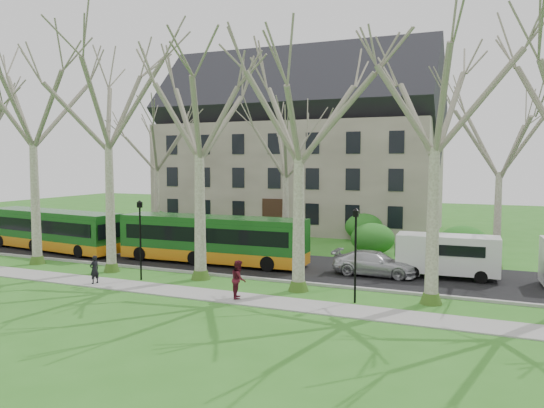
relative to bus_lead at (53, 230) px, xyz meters
The scene contains 15 objects.
ground 18.19m from the bus_lead, 13.41° to the right, with size 120.00×120.00×0.00m, color #317321.
sidewalk 18.92m from the bus_lead, 20.82° to the right, with size 70.00×2.00×0.06m, color gray.
road 17.74m from the bus_lead, ahead, with size 80.00×8.00×0.06m, color black.
curb 17.90m from the bus_lead, ahead, with size 80.00×0.25×0.14m, color #A5A39E.
building 23.87m from the bus_lead, 59.57° to the left, with size 26.50×12.20×16.00m.
tree_row_verge 18.86m from the bus_lead, 12.49° to the right, with size 49.00×7.00×14.00m.
tree_row_far 18.21m from the bus_lead, 22.64° to the left, with size 33.00×7.00×12.00m.
lamp_row 18.41m from the bus_lead, 16.44° to the right, with size 36.22×0.22×4.30m.
hedges 16.26m from the bus_lead, 37.08° to the left, with size 30.60×8.60×2.00m.
bus_lead is the anchor object (origin of this frame).
bus_follow 13.00m from the bus_lead, ahead, with size 12.24×2.55×3.06m, color #164D18, non-canonical shape.
sedan 23.31m from the bus_lead, ahead, with size 1.92×4.72×1.37m, color #BBBCC1.
van_a 27.17m from the bus_lead, ahead, with size 5.44×1.98×2.37m, color silver, non-canonical shape.
pedestrian_a 12.29m from the bus_lead, 35.13° to the right, with size 0.55×0.36×1.50m, color black.
pedestrian_b 19.60m from the bus_lead, 20.10° to the right, with size 0.88×0.68×1.81m, color #4F121E.
Camera 1 is at (11.85, -24.63, 6.59)m, focal length 35.00 mm.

